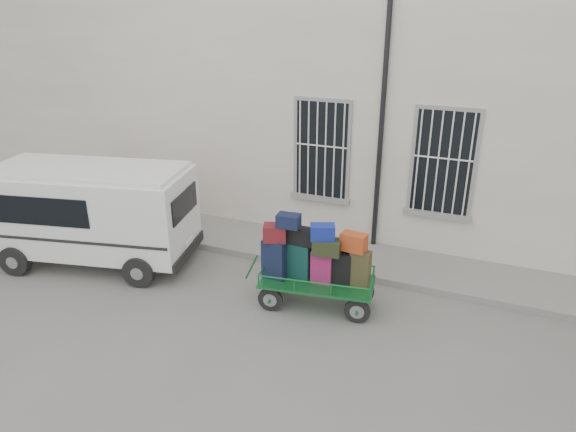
{
  "coord_description": "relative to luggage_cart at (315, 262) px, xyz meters",
  "views": [
    {
      "loc": [
        3.26,
        -7.88,
        5.32
      ],
      "look_at": [
        -0.42,
        1.0,
        1.36
      ],
      "focal_mm": 32.0,
      "sensor_mm": 36.0,
      "label": 1
    }
  ],
  "objects": [
    {
      "name": "sidewalk",
      "position": [
        -0.49,
        2.11,
        -0.86
      ],
      "size": [
        24.0,
        1.7,
        0.15
      ],
      "primitive_type": "cube",
      "color": "gray",
      "rests_on": "ground"
    },
    {
      "name": "van",
      "position": [
        -5.09,
        -0.09,
        0.31
      ],
      "size": [
        4.61,
        2.7,
        2.18
      ],
      "rotation": [
        0.0,
        0.0,
        0.22
      ],
      "color": "white",
      "rests_on": "ground"
    },
    {
      "name": "building",
      "position": [
        -0.49,
        5.41,
        2.06
      ],
      "size": [
        24.0,
        5.15,
        6.0
      ],
      "color": "beige",
      "rests_on": "ground"
    },
    {
      "name": "luggage_cart",
      "position": [
        0.0,
        0.0,
        0.0
      ],
      "size": [
        2.52,
        1.25,
        1.86
      ],
      "rotation": [
        0.0,
        0.0,
        0.15
      ],
      "color": "black",
      "rests_on": "ground"
    },
    {
      "name": "ground",
      "position": [
        -0.49,
        -0.09,
        -0.94
      ],
      "size": [
        80.0,
        80.0,
        0.0
      ],
      "primitive_type": "plane",
      "color": "slate",
      "rests_on": "ground"
    }
  ]
}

